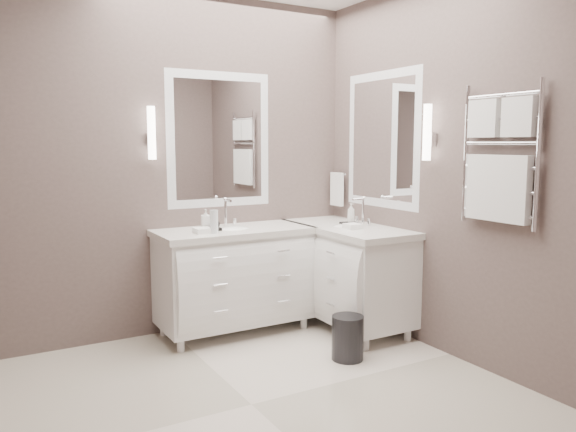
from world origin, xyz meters
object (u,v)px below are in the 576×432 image
vanity_right (347,269)px  waste_bin (348,338)px  vanity_back (234,273)px  towel_ladder (499,164)px

vanity_right → waste_bin: 0.81m
vanity_back → towel_ladder: size_ratio=1.38×
vanity_right → towel_ladder: towel_ladder is taller
towel_ladder → waste_bin: 1.56m
vanity_back → towel_ladder: (1.10, -1.63, 0.91)m
vanity_back → vanity_right: same height
vanity_back → towel_ladder: 2.16m
towel_ladder → waste_bin: towel_ladder is taller
waste_bin → vanity_back: bearing=115.7°
towel_ladder → vanity_right: bearing=99.8°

